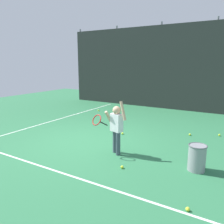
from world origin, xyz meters
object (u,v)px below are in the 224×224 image
(ball_hopper, at_px, (197,157))
(tennis_ball_4, at_px, (188,209))
(tennis_ball_3, at_px, (113,110))
(tennis_player, at_px, (116,126))
(tennis_ball_2, at_px, (122,133))
(tennis_ball_0, at_px, (190,135))
(tennis_ball_1, at_px, (219,135))
(tennis_ball_6, at_px, (99,110))
(tennis_ball_7, at_px, (122,167))

(ball_hopper, distance_m, tennis_ball_4, 1.52)
(tennis_ball_3, bearing_deg, tennis_player, -58.54)
(tennis_player, relative_size, tennis_ball_2, 20.46)
(tennis_ball_3, distance_m, tennis_ball_4, 7.59)
(ball_hopper, xyz_separation_m, tennis_ball_0, (-0.66, 2.35, -0.26))
(tennis_player, relative_size, tennis_ball_3, 20.46)
(ball_hopper, relative_size, tennis_ball_2, 8.52)
(tennis_player, xyz_separation_m, tennis_ball_0, (1.26, 2.45, -0.69))
(tennis_ball_1, bearing_deg, tennis_ball_6, 167.90)
(tennis_ball_0, bearing_deg, ball_hopper, -74.33)
(ball_hopper, xyz_separation_m, tennis_ball_4, (0.18, -1.49, -0.26))
(tennis_ball_1, xyz_separation_m, tennis_ball_4, (0.04, -4.27, 0.00))
(tennis_ball_1, distance_m, tennis_ball_2, 3.00)
(tennis_player, height_order, tennis_ball_3, tennis_player)
(tennis_player, bearing_deg, ball_hopper, 19.00)
(ball_hopper, bearing_deg, tennis_ball_4, -83.16)
(tennis_ball_0, height_order, tennis_ball_6, same)
(tennis_player, xyz_separation_m, tennis_ball_3, (-2.73, 4.46, -0.69))
(tennis_ball_6, bearing_deg, ball_hopper, -37.12)
(tennis_player, bearing_deg, tennis_ball_7, -33.89)
(ball_hopper, height_order, tennis_ball_6, ball_hopper)
(tennis_ball_4, bearing_deg, tennis_ball_0, 102.31)
(ball_hopper, bearing_deg, tennis_ball_2, 151.45)
(ball_hopper, distance_m, tennis_ball_3, 6.38)
(tennis_ball_0, relative_size, tennis_ball_1, 1.00)
(tennis_ball_4, bearing_deg, tennis_ball_1, 90.60)
(tennis_ball_1, bearing_deg, tennis_ball_2, -151.95)
(ball_hopper, bearing_deg, tennis_ball_6, 142.88)
(tennis_ball_1, height_order, tennis_ball_6, same)
(tennis_ball_3, height_order, tennis_ball_7, same)
(tennis_ball_6, relative_size, tennis_ball_7, 1.00)
(ball_hopper, xyz_separation_m, tennis_ball_7, (-1.38, -0.74, -0.26))
(tennis_ball_0, bearing_deg, tennis_player, -117.19)
(ball_hopper, bearing_deg, tennis_ball_7, -151.74)
(tennis_ball_3, bearing_deg, tennis_ball_7, -57.38)
(tennis_ball_2, bearing_deg, tennis_ball_1, 28.05)
(tennis_ball_7, bearing_deg, tennis_ball_4, -25.73)
(ball_hopper, xyz_separation_m, tennis_ball_1, (0.13, 2.78, -0.26))
(tennis_ball_3, relative_size, tennis_ball_6, 1.00)
(tennis_ball_1, distance_m, tennis_ball_6, 5.44)
(tennis_player, bearing_deg, tennis_ball_6, 145.37)
(tennis_player, height_order, tennis_ball_6, tennis_player)
(tennis_ball_2, height_order, tennis_ball_6, same)
(tennis_ball_2, relative_size, tennis_ball_6, 1.00)
(tennis_ball_1, distance_m, tennis_ball_3, 5.04)
(tennis_ball_6, bearing_deg, tennis_ball_0, -19.12)
(tennis_ball_1, bearing_deg, ball_hopper, -92.76)
(tennis_ball_3, xyz_separation_m, tennis_ball_6, (-0.53, -0.45, 0.00))
(tennis_player, bearing_deg, tennis_ball_1, 70.73)
(ball_hopper, bearing_deg, tennis_player, -177.24)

